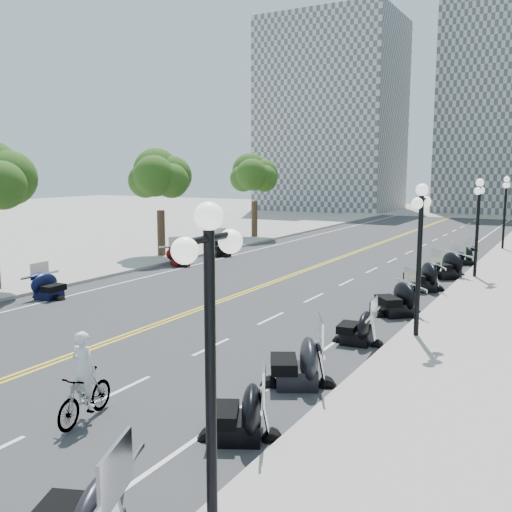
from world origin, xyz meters
The scene contains 43 objects.
ground centered at (0.00, 0.00, 0.00)m, with size 160.00×160.00×0.00m, color gray.
road centered at (0.00, 10.00, 0.00)m, with size 16.00×90.00×0.01m, color #333335.
centerline_yellow_a centered at (-0.12, 10.00, 0.01)m, with size 0.12×90.00×0.00m, color yellow.
centerline_yellow_b centered at (0.12, 10.00, 0.01)m, with size 0.12×90.00×0.00m, color yellow.
edge_line_north centered at (6.40, 10.00, 0.01)m, with size 0.12×90.00×0.00m, color white.
edge_line_south centered at (-6.40, 10.00, 0.01)m, with size 0.12×90.00×0.00m, color white.
lane_dash_5 centered at (3.20, -4.00, 0.01)m, with size 0.12×2.00×0.00m, color white.
lane_dash_6 centered at (3.20, 0.00, 0.01)m, with size 0.12×2.00×0.00m, color white.
lane_dash_7 centered at (3.20, 4.00, 0.01)m, with size 0.12×2.00×0.00m, color white.
lane_dash_8 centered at (3.20, 8.00, 0.01)m, with size 0.12×2.00×0.00m, color white.
lane_dash_9 centered at (3.20, 12.00, 0.01)m, with size 0.12×2.00×0.00m, color white.
lane_dash_10 centered at (3.20, 16.00, 0.01)m, with size 0.12×2.00×0.00m, color white.
lane_dash_11 centered at (3.20, 20.00, 0.01)m, with size 0.12×2.00×0.00m, color white.
lane_dash_12 centered at (3.20, 24.00, 0.01)m, with size 0.12×2.00×0.00m, color white.
lane_dash_13 centered at (3.20, 28.00, 0.01)m, with size 0.12×2.00×0.00m, color white.
lane_dash_14 centered at (3.20, 32.00, 0.01)m, with size 0.12×2.00×0.00m, color white.
lane_dash_15 centered at (3.20, 36.00, 0.01)m, with size 0.12×2.00×0.00m, color white.
lane_dash_16 centered at (3.20, 40.00, 0.01)m, with size 0.12×2.00×0.00m, color white.
lane_dash_17 centered at (3.20, 44.00, 0.01)m, with size 0.12×2.00×0.00m, color white.
lane_dash_18 centered at (3.20, 48.00, 0.01)m, with size 0.12×2.00×0.00m, color white.
lane_dash_19 centered at (3.20, 52.00, 0.01)m, with size 0.12×2.00×0.00m, color white.
sidewalk_north centered at (10.50, 10.00, 0.07)m, with size 5.00×90.00×0.15m, color #9E9991.
sidewalk_south centered at (-10.50, 10.00, 0.07)m, with size 5.00×90.00×0.15m, color #9E9991.
distant_block_a centered at (-18.00, 62.00, 13.00)m, with size 18.00×14.00×26.00m, color gray.
distant_block_b centered at (4.00, 68.00, 15.00)m, with size 16.00×12.00×30.00m, color gray.
street_lamp_1 centered at (8.60, -8.00, 2.60)m, with size 0.50×1.20×4.90m, color black, non-canonical shape.
street_lamp_2 centered at (8.60, 4.00, 2.60)m, with size 0.50×1.20×4.90m, color black, non-canonical shape.
street_lamp_3 centered at (8.60, 16.00, 2.60)m, with size 0.50×1.20×4.90m, color black, non-canonical shape.
street_lamp_4 centered at (8.60, 28.00, 2.60)m, with size 0.50×1.20×4.90m, color black, non-canonical shape.
tree_3 centered at (-10.00, 14.00, 4.75)m, with size 4.80×4.80×9.20m, color #235619, non-canonical shape.
tree_4 centered at (-10.00, 26.00, 4.75)m, with size 4.80×4.80×9.20m, color #235619, non-canonical shape.
motorcycle_n_4 centered at (7.14, -4.87, 0.66)m, with size 1.88×1.88×1.32m, color black, non-canonical shape.
motorcycle_n_5 centered at (6.93, -1.62, 0.73)m, with size 2.08×2.08×1.46m, color black, non-canonical shape.
motorcycle_n_6 centered at (7.06, 2.60, 0.62)m, with size 1.78×1.78×1.25m, color black, non-canonical shape.
motorcycle_n_7 centered at (7.16, 6.77, 0.74)m, with size 2.11×2.11×1.48m, color black, non-canonical shape.
motorcycle_n_8 centered at (6.92, 11.78, 0.77)m, with size 2.19×2.19×1.54m, color black, non-canonical shape.
motorcycle_n_9 centered at (7.28, 15.56, 0.78)m, with size 2.22×2.22×1.55m, color black, non-canonical shape.
motorcycle_n_10 centered at (7.20, 20.49, 0.63)m, with size 1.79×1.79×1.25m, color black, non-canonical shape.
motorcycle_s_6 centered at (-6.72, 2.23, 0.63)m, with size 1.80×1.80×1.26m, color black, non-canonical shape.
motorcycle_s_8 centered at (-7.02, 11.99, 0.67)m, with size 1.90×1.90×1.33m, color #590A0C, non-canonical shape.
motorcycle_s_9 centered at (-7.04, 16.37, 0.71)m, with size 2.03×2.03×1.42m, color black, non-canonical shape.
bicycle centered at (3.75, -5.79, 0.57)m, with size 0.53×1.89×1.14m, color #A51414.
cyclist_rider centered at (3.75, -5.79, 1.99)m, with size 0.62×0.41×1.71m, color white.
Camera 1 is at (12.93, -14.37, 5.52)m, focal length 40.00 mm.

